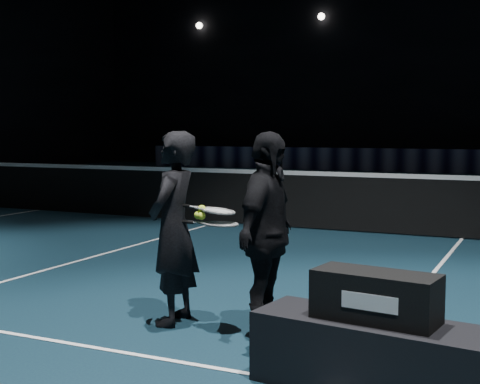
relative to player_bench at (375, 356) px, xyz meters
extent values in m
plane|color=black|center=(-4.33, 6.34, -0.23)|extent=(36.00, 36.00, 0.00)
plane|color=black|center=(-4.33, 24.34, 4.77)|extent=(30.00, 0.00, 30.00)
cube|color=black|center=(-4.33, 6.34, 0.22)|extent=(12.80, 0.02, 0.86)
cube|color=white|center=(-4.33, 6.34, 0.69)|extent=(12.80, 0.03, 0.07)
cube|color=black|center=(-4.33, 21.84, 0.22)|extent=(22.00, 0.15, 0.90)
cube|color=black|center=(0.00, 0.00, 0.00)|extent=(1.57, 0.70, 0.46)
cube|color=black|center=(0.00, 0.00, 0.38)|extent=(0.79, 0.42, 0.30)
cube|color=white|center=(0.00, -0.16, 0.38)|extent=(0.35, 0.05, 0.10)
imported|color=black|center=(-1.90, 0.77, 0.58)|extent=(0.46, 0.63, 1.62)
imported|color=black|center=(-1.05, 0.76, 0.58)|extent=(0.44, 0.96, 1.62)
camera|label=1|loc=(0.95, -4.00, 1.40)|focal=50.00mm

